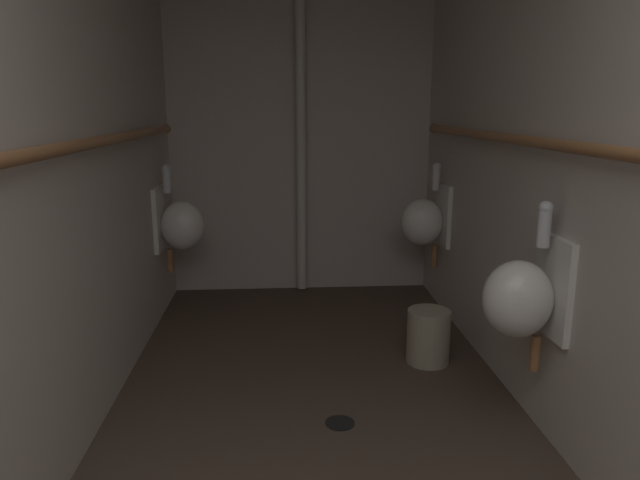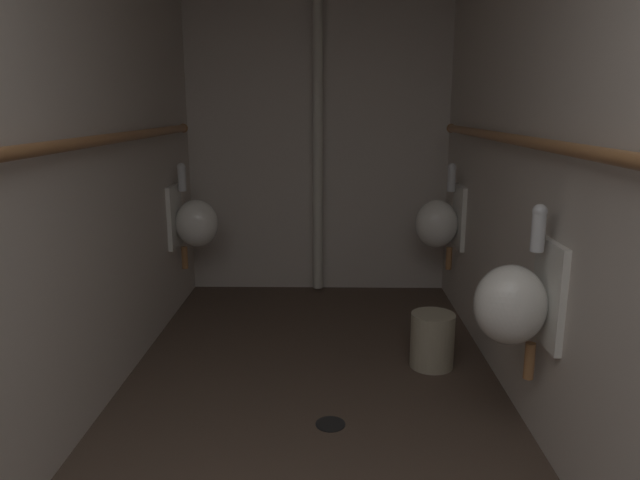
# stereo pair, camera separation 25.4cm
# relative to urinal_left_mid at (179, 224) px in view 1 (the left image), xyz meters

# --- Properties ---
(floor) EXTENTS (2.15, 4.56, 0.08)m
(floor) POSITION_rel_urinal_left_mid_xyz_m (0.87, -1.66, -0.70)
(floor) COLOR #47382D
(floor) RESTS_ON ground
(wall_left) EXTENTS (0.06, 4.56, 2.69)m
(wall_left) POSITION_rel_urinal_left_mid_xyz_m (-0.18, -1.66, 0.69)
(wall_left) COLOR beige
(wall_left) RESTS_ON ground
(wall_right) EXTENTS (0.06, 4.56, 2.69)m
(wall_right) POSITION_rel_urinal_left_mid_xyz_m (1.91, -1.66, 0.69)
(wall_right) COLOR beige
(wall_right) RESTS_ON ground
(wall_back) EXTENTS (2.15, 0.06, 2.69)m
(wall_back) POSITION_rel_urinal_left_mid_xyz_m (0.87, 0.59, 0.69)
(wall_back) COLOR beige
(wall_back) RESTS_ON ground
(urinal_left_mid) EXTENTS (0.32, 0.30, 0.76)m
(urinal_left_mid) POSITION_rel_urinal_left_mid_xyz_m (0.00, 0.00, 0.00)
(urinal_left_mid) COLOR silver
(urinal_right_mid) EXTENTS (0.32, 0.30, 0.76)m
(urinal_right_mid) POSITION_rel_urinal_left_mid_xyz_m (1.73, -1.70, 0.00)
(urinal_right_mid) COLOR silver
(urinal_right_far) EXTENTS (0.32, 0.30, 0.76)m
(urinal_right_far) POSITION_rel_urinal_left_mid_xyz_m (1.73, 0.01, 0.00)
(urinal_right_far) COLOR silver
(supply_pipe_left) EXTENTS (0.06, 3.84, 0.06)m
(supply_pipe_left) POSITION_rel_urinal_left_mid_xyz_m (-0.09, -1.69, 0.64)
(supply_pipe_left) COLOR #936038
(supply_pipe_right) EXTENTS (0.06, 3.79, 0.06)m
(supply_pipe_right) POSITION_rel_urinal_left_mid_xyz_m (1.82, -1.65, 0.64)
(supply_pipe_right) COLOR #936038
(standpipe_back_wall) EXTENTS (0.08, 0.08, 2.64)m
(standpipe_back_wall) POSITION_rel_urinal_left_mid_xyz_m (0.86, 0.48, 0.69)
(standpipe_back_wall) COLOR beige
(standpipe_back_wall) RESTS_ON ground
(floor_drain) EXTENTS (0.14, 0.14, 0.01)m
(floor_drain) POSITION_rel_urinal_left_mid_xyz_m (0.97, -1.55, -0.65)
(floor_drain) COLOR black
(floor_drain) RESTS_ON ground
(waste_bin) EXTENTS (0.25, 0.25, 0.31)m
(waste_bin) POSITION_rel_urinal_left_mid_xyz_m (1.54, -0.91, -0.50)
(waste_bin) COLOR #9E937A
(waste_bin) RESTS_ON ground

